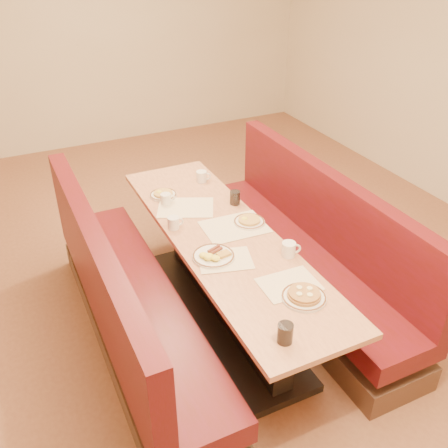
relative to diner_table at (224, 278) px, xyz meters
name	(u,v)px	position (x,y,z in m)	size (l,w,h in m)	color
ground	(224,317)	(0.00, 0.00, -0.37)	(8.00, 8.00, 0.00)	#9E6647
room_envelope	(223,64)	(0.00, 0.00, 1.56)	(6.04, 8.04, 2.82)	beige
diner_table	(224,278)	(0.00, 0.00, 0.00)	(0.70, 2.50, 0.75)	black
booth_left	(128,308)	(-0.73, 0.00, -0.01)	(0.55, 2.50, 1.05)	#4C3326
booth_right	(306,255)	(0.73, 0.00, -0.01)	(0.55, 2.50, 1.05)	#4C3326
placemat_near_left	(225,260)	(-0.12, -0.27, 0.38)	(0.35, 0.26, 0.00)	beige
placemat_near_right	(289,284)	(0.12, -0.67, 0.38)	(0.35, 0.26, 0.00)	beige
placemat_far_left	(186,207)	(-0.09, 0.49, 0.38)	(0.42, 0.32, 0.00)	beige
placemat_far_right	(234,227)	(0.12, 0.07, 0.38)	(0.45, 0.34, 0.00)	beige
pancake_plate	(304,296)	(0.13, -0.82, 0.40)	(0.26, 0.26, 0.06)	white
eggs_plate	(213,256)	(-0.18, -0.21, 0.39)	(0.28, 0.28, 0.06)	white
extra_plate_mid	(249,221)	(0.24, 0.07, 0.39)	(0.23, 0.23, 0.05)	white
extra_plate_far	(163,194)	(-0.18, 0.74, 0.39)	(0.22, 0.22, 0.04)	white
coffee_mug_a	(289,249)	(0.28, -0.40, 0.43)	(0.13, 0.09, 0.10)	white
coffee_mug_b	(174,223)	(-0.28, 0.25, 0.42)	(0.12, 0.08, 0.09)	white
coffee_mug_c	(202,176)	(0.20, 0.85, 0.42)	(0.12, 0.09, 0.09)	white
coffee_mug_d	(166,199)	(-0.20, 0.61, 0.42)	(0.12, 0.08, 0.09)	white
soda_tumbler_near	(285,333)	(-0.16, -1.07, 0.43)	(0.08, 0.08, 0.12)	black
soda_tumbler_mid	(235,198)	(0.28, 0.38, 0.43)	(0.08, 0.08, 0.11)	black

